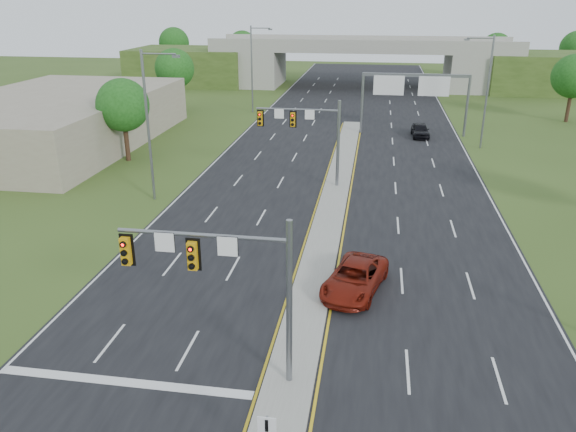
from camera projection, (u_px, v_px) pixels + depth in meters
The scene contains 20 objects.
ground at pixel (289, 383), 22.35m from camera, with size 240.00×240.00×0.00m, color #344B1A.
road at pixel (344, 155), 54.54m from camera, with size 24.00×160.00×0.02m, color black.
median at pixel (335, 194), 43.47m from camera, with size 2.00×54.00×0.16m, color gray.
lane_markings at pixel (333, 173), 49.03m from camera, with size 23.72×160.00×0.01m.
signal_mast_near at pixel (229, 274), 20.89m from camera, with size 6.62×0.60×7.00m.
signal_mast_far at pixel (310, 129), 43.89m from camera, with size 6.62×0.60×7.00m.
sign_gantry at pixel (414, 87), 60.80m from camera, with size 11.58×0.44×6.67m.
overpass at pixel (362, 66), 94.66m from camera, with size 80.00×14.00×8.10m.
lightpole_l_mid at pixel (150, 120), 40.46m from camera, with size 2.85×0.25×11.00m.
lightpole_l_far at pixel (253, 65), 72.66m from camera, with size 2.85×0.25×11.00m.
lightpole_r_far at pixel (486, 87), 55.00m from camera, with size 2.85×0.25×11.00m.
tree_l_near at pixel (123, 105), 50.97m from camera, with size 4.80×4.80×7.60m.
tree_l_mid at pixel (174, 69), 74.43m from camera, with size 5.20×5.20×8.12m.
tree_r_mid at pixel (574, 76), 67.17m from camera, with size 5.20×5.20×8.12m.
tree_back_a at pixel (174, 43), 112.22m from camera, with size 6.00×6.00×8.85m.
tree_back_b at pixel (242, 45), 110.31m from camera, with size 5.60×5.60×8.32m.
tree_back_c at pixel (496, 49), 103.34m from camera, with size 5.60×5.60×8.32m.
commercial_building at pixel (55, 120), 57.99m from camera, with size 18.00×30.00×5.00m, color gray.
car_far_a at pixel (355, 278), 29.06m from camera, with size 2.50×5.43×1.51m, color maroon.
car_far_c at pixel (420, 130), 61.41m from camera, with size 1.75×4.36×1.48m, color black.
Camera 1 is at (2.82, -18.17, 14.34)m, focal length 35.00 mm.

